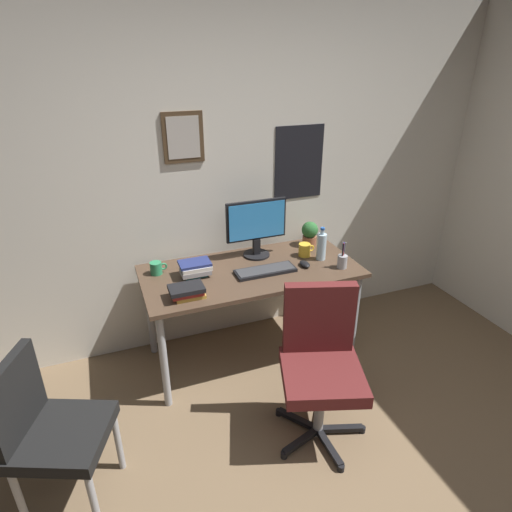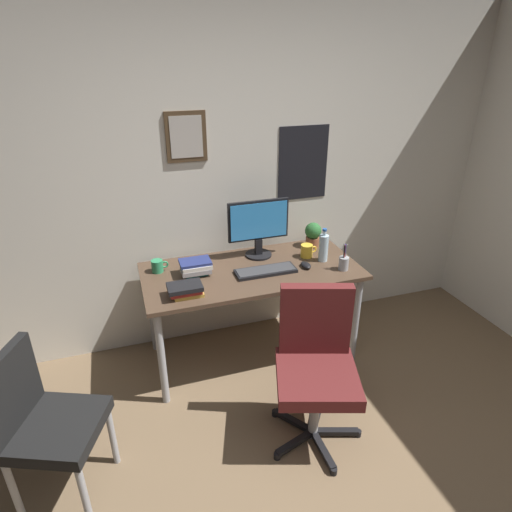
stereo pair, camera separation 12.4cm
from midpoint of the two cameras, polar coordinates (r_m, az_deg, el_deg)
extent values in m
cube|color=silver|center=(3.28, -4.39, 10.30)|extent=(4.40, 0.08, 2.60)
cube|color=#4C3823|center=(3.09, -10.74, 15.08)|extent=(0.28, 0.02, 0.34)
cube|color=beige|center=(3.08, -10.70, 15.05)|extent=(0.22, 0.00, 0.28)
cube|color=black|center=(3.41, 4.62, 12.14)|extent=(0.40, 0.01, 0.56)
cube|color=#4C3828|center=(3.09, -1.81, -2.02)|extent=(1.54, 0.72, 0.03)
cylinder|color=#9EA0A5|center=(2.92, -13.25, -13.37)|extent=(0.05, 0.05, 0.71)
cylinder|color=#9EA0A5|center=(3.32, 11.78, -7.91)|extent=(0.05, 0.05, 0.71)
cylinder|color=#9EA0A5|center=(3.41, -14.82, -7.26)|extent=(0.05, 0.05, 0.71)
cylinder|color=#9EA0A5|center=(3.76, 6.97, -3.25)|extent=(0.05, 0.05, 0.71)
cube|color=#591E1E|center=(2.61, 7.33, -15.35)|extent=(0.58, 0.58, 0.08)
cube|color=#591E1E|center=(2.60, 6.94, -8.06)|extent=(0.42, 0.20, 0.45)
cylinder|color=#9EA0A5|center=(2.78, 7.03, -19.26)|extent=(0.08, 0.08, 0.42)
cube|color=black|center=(2.93, 9.74, -21.47)|extent=(0.28, 0.13, 0.03)
cylinder|color=black|center=(2.97, 12.56, -21.39)|extent=(0.05, 0.05, 0.04)
cube|color=black|center=(3.00, 7.28, -19.79)|extent=(0.20, 0.25, 0.03)
cylinder|color=black|center=(3.11, 7.68, -18.19)|extent=(0.05, 0.05, 0.04)
cube|color=black|center=(2.94, 4.24, -20.69)|extent=(0.20, 0.25, 0.03)
cylinder|color=black|center=(3.00, 1.76, -19.87)|extent=(0.05, 0.05, 0.04)
cube|color=black|center=(2.83, 4.65, -23.09)|extent=(0.28, 0.12, 0.03)
cylinder|color=black|center=(2.78, 2.31, -24.70)|extent=(0.05, 0.05, 0.04)
cube|color=black|center=(2.82, 8.22, -23.61)|extent=(0.04, 0.28, 0.03)
cylinder|color=black|center=(2.76, 9.72, -25.80)|extent=(0.05, 0.05, 0.04)
cube|color=black|center=(2.52, -25.36, -20.61)|extent=(0.55, 0.55, 0.07)
cube|color=black|center=(2.46, -30.53, -15.88)|extent=(0.20, 0.39, 0.40)
cylinder|color=#9EA0A5|center=(2.52, -22.03, -27.92)|extent=(0.05, 0.05, 0.41)
cylinder|color=#9EA0A5|center=(2.73, -19.03, -22.08)|extent=(0.05, 0.05, 0.41)
cylinder|color=#9EA0A5|center=(2.67, -29.94, -26.14)|extent=(0.05, 0.05, 0.41)
cylinder|color=#9EA0A5|center=(2.87, -26.25, -20.87)|extent=(0.05, 0.05, 0.41)
cylinder|color=black|center=(3.29, -1.02, 0.19)|extent=(0.20, 0.20, 0.01)
cube|color=black|center=(3.26, -1.03, 1.26)|extent=(0.05, 0.04, 0.12)
cube|color=black|center=(3.18, -1.09, 4.75)|extent=(0.46, 0.02, 0.30)
cube|color=#338CD8|center=(3.16, -0.97, 4.63)|extent=(0.43, 0.00, 0.27)
cube|color=black|center=(3.04, 0.08, -1.98)|extent=(0.43, 0.15, 0.02)
cube|color=#38383A|center=(3.03, 0.08, -1.76)|extent=(0.41, 0.13, 0.00)
ellipsoid|color=black|center=(3.13, 5.31, -1.07)|extent=(0.06, 0.11, 0.04)
cylinder|color=silver|center=(3.22, 7.51, 1.20)|extent=(0.07, 0.07, 0.20)
cylinder|color=silver|center=(3.17, 7.63, 3.17)|extent=(0.03, 0.03, 0.04)
cylinder|color=#2659B2|center=(3.16, 7.66, 3.59)|extent=(0.03, 0.03, 0.01)
cylinder|color=#2D8C59|center=(3.10, -14.14, -1.58)|extent=(0.08, 0.08, 0.09)
torus|color=#2D8C59|center=(3.10, -13.19, -1.35)|extent=(0.05, 0.01, 0.05)
cylinder|color=yellow|center=(3.28, 5.32, 0.80)|extent=(0.09, 0.09, 0.10)
torus|color=yellow|center=(3.30, 6.21, 1.02)|extent=(0.05, 0.01, 0.05)
cylinder|color=brown|center=(3.47, 6.01, 2.03)|extent=(0.11, 0.11, 0.07)
sphere|color=#2D6B33|center=(3.44, 6.08, 3.45)|extent=(0.13, 0.13, 0.13)
ellipsoid|color=#287A38|center=(3.45, 5.44, 3.52)|extent=(0.07, 0.08, 0.02)
ellipsoid|color=#287A38|center=(3.46, 6.36, 3.91)|extent=(0.07, 0.08, 0.02)
ellipsoid|color=#287A38|center=(3.40, 5.91, 3.25)|extent=(0.08, 0.07, 0.02)
cylinder|color=#9EA0A5|center=(3.13, 10.17, -0.74)|extent=(0.07, 0.07, 0.09)
cylinder|color=#263FBF|center=(3.12, 10.32, 0.65)|extent=(0.01, 0.01, 0.13)
cylinder|color=red|center=(3.10, 10.27, 0.54)|extent=(0.01, 0.01, 0.13)
cylinder|color=black|center=(3.09, 10.21, 0.48)|extent=(0.01, 0.01, 0.13)
cylinder|color=#9EA0A5|center=(3.10, 10.45, 0.65)|extent=(0.01, 0.03, 0.14)
cylinder|color=#9EA0A5|center=(3.10, 10.19, 0.61)|extent=(0.01, 0.02, 0.14)
cube|color=gold|center=(2.81, -10.05, -4.92)|extent=(0.19, 0.16, 0.02)
cube|color=#B22D28|center=(2.77, -10.32, -4.77)|extent=(0.20, 0.11, 0.03)
cube|color=black|center=(2.76, -10.42, -4.25)|extent=(0.22, 0.15, 0.03)
cube|color=#26727A|center=(3.04, -9.17, -2.33)|extent=(0.15, 0.11, 0.02)
cube|color=gray|center=(3.01, -9.13, -2.04)|extent=(0.20, 0.12, 0.03)
cube|color=silver|center=(3.00, -9.08, -1.44)|extent=(0.20, 0.14, 0.03)
cube|color=navy|center=(3.00, -9.25, -0.95)|extent=(0.21, 0.15, 0.02)
camera|label=1|loc=(0.06, -91.21, -0.58)|focal=30.40mm
camera|label=2|loc=(0.06, 88.79, 0.58)|focal=30.40mm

